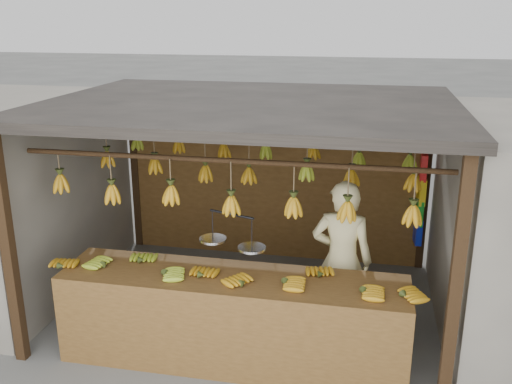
# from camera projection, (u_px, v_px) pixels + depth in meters

# --- Properties ---
(ground) EXTENTS (80.00, 80.00, 0.00)m
(ground) POSITION_uv_depth(u_px,v_px,m) (251.00, 305.00, 6.70)
(ground) COLOR #5B5B57
(stall) EXTENTS (4.30, 3.30, 2.40)m
(stall) POSITION_uv_depth(u_px,v_px,m) (257.00, 134.00, 6.42)
(stall) COLOR black
(stall) RESTS_ON ground
(counter) EXTENTS (3.49, 0.76, 0.96)m
(counter) POSITION_uv_depth(u_px,v_px,m) (229.00, 301.00, 5.33)
(counter) COLOR brown
(counter) RESTS_ON ground
(hanging_bananas) EXTENTS (3.64, 2.24, 0.39)m
(hanging_bananas) POSITION_uv_depth(u_px,v_px,m) (251.00, 173.00, 6.21)
(hanging_bananas) COLOR #B17A12
(hanging_bananas) RESTS_ON ground
(balance_scale) EXTENTS (0.67, 0.39, 0.83)m
(balance_scale) POSITION_uv_depth(u_px,v_px,m) (232.00, 239.00, 5.39)
(balance_scale) COLOR black
(balance_scale) RESTS_ON ground
(vendor) EXTENTS (0.65, 0.45, 1.71)m
(vendor) POSITION_uv_depth(u_px,v_px,m) (342.00, 261.00, 5.83)
(vendor) COLOR beige
(vendor) RESTS_ON ground
(bag_bundles) EXTENTS (0.08, 0.26, 1.20)m
(bag_bundles) POSITION_uv_depth(u_px,v_px,m) (421.00, 200.00, 7.30)
(bag_bundles) COLOR red
(bag_bundles) RESTS_ON ground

